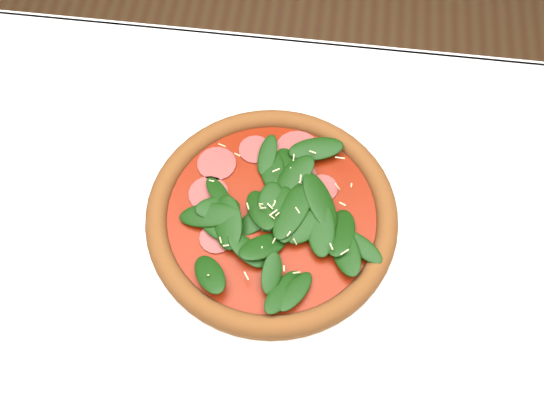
# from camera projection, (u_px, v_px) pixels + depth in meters

# --- Properties ---
(ground) EXTENTS (6.00, 6.00, 0.00)m
(ground) POSITION_uv_depth(u_px,v_px,m) (265.00, 394.00, 1.42)
(ground) COLOR brown
(ground) RESTS_ON ground
(dining_table) EXTENTS (1.21, 0.81, 0.75)m
(dining_table) POSITION_uv_depth(u_px,v_px,m) (260.00, 307.00, 0.84)
(dining_table) COLOR white
(dining_table) RESTS_ON ground
(plate) EXTENTS (0.37, 0.37, 0.02)m
(plate) POSITION_uv_depth(u_px,v_px,m) (272.00, 221.00, 0.78)
(plate) COLOR white
(plate) RESTS_ON dining_table
(pizza) EXTENTS (0.42, 0.42, 0.04)m
(pizza) POSITION_uv_depth(u_px,v_px,m) (272.00, 213.00, 0.76)
(pizza) COLOR brown
(pizza) RESTS_ON plate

